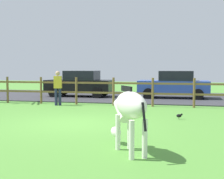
% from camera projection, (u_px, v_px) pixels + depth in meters
% --- Properties ---
extents(ground_plane, '(60.00, 60.00, 0.00)m').
position_uv_depth(ground_plane, '(76.00, 123.00, 10.28)').
color(ground_plane, '#549338').
extents(parking_asphalt, '(28.00, 7.40, 0.05)m').
position_uv_depth(parking_asphalt, '(127.00, 97.00, 19.33)').
color(parking_asphalt, '#38383D').
rests_on(parking_asphalt, ground_plane).
extents(paddock_fence, '(20.52, 0.11, 1.33)m').
position_uv_depth(paddock_fence, '(95.00, 89.00, 15.27)').
color(paddock_fence, brown).
rests_on(paddock_fence, ground_plane).
extents(zebra, '(1.22, 1.72, 1.41)m').
position_uv_depth(zebra, '(129.00, 109.00, 6.69)').
color(zebra, white).
rests_on(zebra, ground_plane).
extents(crow_on_grass, '(0.21, 0.10, 0.20)m').
position_uv_depth(crow_on_grass, '(179.00, 116.00, 11.11)').
color(crow_on_grass, black).
rests_on(crow_on_grass, ground_plane).
extents(parked_car_black, '(4.00, 1.88, 1.56)m').
position_uv_depth(parked_car_black, '(80.00, 83.00, 19.30)').
color(parked_car_black, black).
rests_on(parked_car_black, parking_asphalt).
extents(parked_car_blue, '(4.01, 1.91, 1.56)m').
position_uv_depth(parked_car_blue, '(174.00, 84.00, 18.30)').
color(parked_car_blue, '#2D4CAD').
rests_on(parked_car_blue, parking_asphalt).
extents(visitor_near_fence, '(0.40, 0.29, 1.64)m').
position_uv_depth(visitor_near_fence, '(58.00, 86.00, 15.11)').
color(visitor_near_fence, '#232847').
rests_on(visitor_near_fence, ground_plane).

